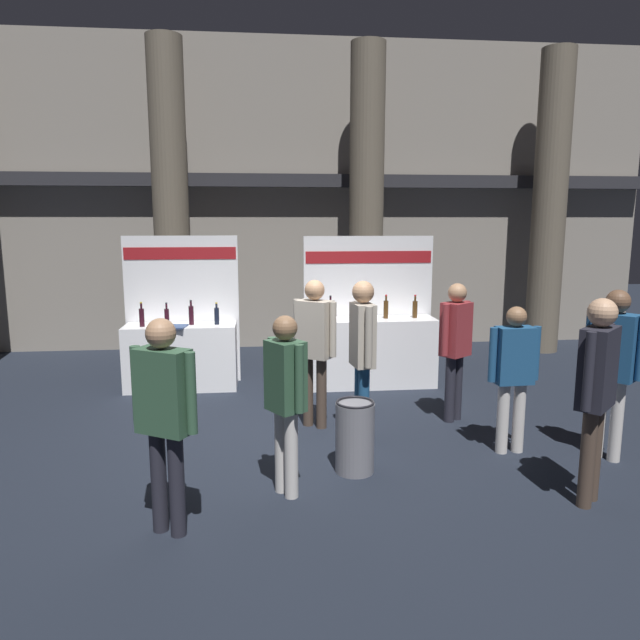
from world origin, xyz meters
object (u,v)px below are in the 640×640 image
Objects in this scene: visitor_1 at (164,408)px; visitor_6 at (362,348)px; visitor_4 at (286,391)px; trash_bin at (355,436)px; visitor_9 at (613,358)px; exhibitor_booth_0 at (182,350)px; visitor_2 at (315,339)px; visitor_5 at (597,382)px; visitor_7 at (455,340)px; visitor_0 at (514,368)px; exhibitor_booth_1 at (371,346)px.

visitor_6 reaches higher than visitor_1.
visitor_1 is 2.56m from visitor_6.
visitor_1 is 1.05× the size of visitor_4.
trash_bin is 2.04m from visitor_1.
exhibitor_booth_0 is at bearing 17.25° from visitor_9.
visitor_5 is (2.21, -2.17, 0.03)m from visitor_2.
trash_bin is at bearing 137.02° from visitor_2.
visitor_4 is 0.96× the size of visitor_7.
visitor_6 reaches higher than visitor_0.
visitor_4 is (-0.69, -0.42, 0.61)m from trash_bin.
visitor_6 is 1.38m from visitor_7.
exhibitor_booth_0 is 1.26× the size of visitor_9.
visitor_4 is (-1.44, -3.46, 0.38)m from exhibitor_booth_1.
exhibitor_booth_1 is 3.77m from visitor_4.
visitor_0 is (3.81, -2.87, 0.36)m from exhibitor_booth_0.
visitor_7 is 1.78m from visitor_9.
visitor_9 reaches higher than visitor_0.
exhibitor_booth_1 is at bearing -2.86° from exhibitor_booth_0.
trash_bin is 1.85m from visitor_0.
visitor_0 is at bearing -171.18° from visitor_2.
visitor_7 is (3.53, -1.83, 0.45)m from exhibitor_booth_0.
visitor_6 reaches higher than visitor_9.
exhibitor_booth_0 is 1.23× the size of visitor_6.
exhibitor_booth_1 is 1.25× the size of visitor_9.
visitor_7 is (-0.48, 2.21, -0.08)m from visitor_5.
exhibitor_booth_0 is 1.00× the size of exhibitor_booth_1.
visitor_5 is 1.00× the size of visitor_6.
exhibitor_booth_1 is at bearing 124.24° from visitor_4.
visitor_5 is at bearing 102.22° from visitor_9.
visitor_0 is 0.96× the size of visitor_4.
visitor_4 is at bearing -69.06° from exhibitor_booth_0.
visitor_4 is at bearing -148.97° from trash_bin.
trash_bin is 1.01m from visitor_4.
visitor_4 is (0.96, 0.57, -0.07)m from visitor_1.
visitor_0 is at bearing -70.09° from exhibitor_booth_1.
visitor_7 is at bearing 101.92° from visitor_0.
visitor_0 is 2.53m from visitor_4.
visitor_6 is 1.06× the size of visitor_7.
visitor_1 reaches higher than visitor_7.
visitor_9 is (2.45, -0.73, -0.01)m from visitor_6.
visitor_1 reaches higher than trash_bin.
exhibitor_booth_1 is at bearing 76.29° from trash_bin.
visitor_6 is at bearing 34.26° from visitor_9.
visitor_2 is 0.98× the size of visitor_5.
visitor_0 is (1.73, 0.31, 0.57)m from trash_bin.
visitor_4 is 0.91× the size of visitor_6.
visitor_4 is 1.49m from visitor_6.
visitor_1 is 0.98× the size of visitor_2.
trash_bin is 0.42× the size of visitor_1.
visitor_1 is (-1.65, -0.99, 0.68)m from trash_bin.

